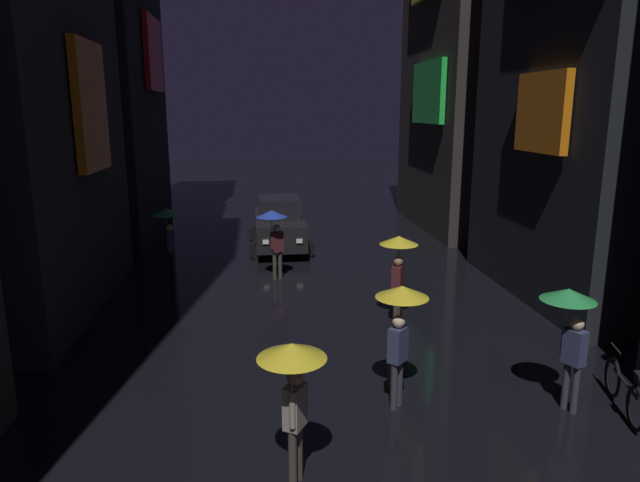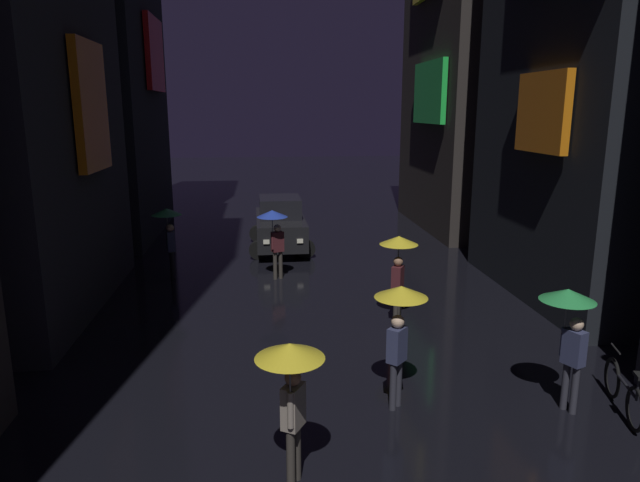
{
  "view_description": "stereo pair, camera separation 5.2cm",
  "coord_description": "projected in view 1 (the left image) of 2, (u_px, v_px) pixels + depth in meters",
  "views": [
    {
      "loc": [
        -1.41,
        -1.78,
        4.98
      ],
      "look_at": [
        0.0,
        11.13,
        1.98
      ],
      "focal_mm": 32.0,
      "sensor_mm": 36.0,
      "label": 1
    },
    {
      "loc": [
        -1.36,
        -1.79,
        4.98
      ],
      "look_at": [
        0.0,
        11.13,
        1.98
      ],
      "focal_mm": 32.0,
      "sensor_mm": 36.0,
      "label": 2
    }
  ],
  "objects": [
    {
      "name": "pedestrian_foreground_left_yellow",
      "position": [
        398.0,
        255.0,
        13.25
      ],
      "size": [
        0.9,
        0.9,
        2.12
      ],
      "color": "#38332D",
      "rests_on": "ground"
    },
    {
      "name": "pedestrian_midstreet_centre_yellow",
      "position": [
        293.0,
        374.0,
        7.31
      ],
      "size": [
        0.9,
        0.9,
        2.12
      ],
      "color": "#38332D",
      "rests_on": "ground"
    },
    {
      "name": "pedestrian_midstreet_left_blue",
      "position": [
        273.0,
        225.0,
        16.72
      ],
      "size": [
        0.9,
        0.9,
        2.12
      ],
      "color": "#38332D",
      "rests_on": "ground"
    },
    {
      "name": "pedestrian_near_crossing_green",
      "position": [
        167.0,
        224.0,
        16.93
      ],
      "size": [
        0.9,
        0.9,
        2.12
      ],
      "color": "black",
      "rests_on": "ground"
    },
    {
      "name": "building_right_far",
      "position": [
        472.0,
        57.0,
        23.43
      ],
      "size": [
        4.25,
        7.85,
        14.12
      ],
      "color": "#2D2826",
      "rests_on": "ground"
    },
    {
      "name": "bicycle_parked_at_storefront",
      "position": [
        624.0,
        391.0,
        9.53
      ],
      "size": [
        0.54,
        1.77,
        0.96
      ],
      "color": "black",
      "rests_on": "ground"
    },
    {
      "name": "pedestrian_foreground_right_green",
      "position": [
        570.0,
        316.0,
        9.39
      ],
      "size": [
        0.9,
        0.9,
        2.12
      ],
      "color": "#2D2D38",
      "rests_on": "ground"
    },
    {
      "name": "car_distant",
      "position": [
        279.0,
        224.0,
        20.59
      ],
      "size": [
        2.29,
        4.17,
        1.92
      ],
      "color": "black",
      "rests_on": "ground"
    },
    {
      "name": "building_right_mid",
      "position": [
        609.0,
        31.0,
        14.35
      ],
      "size": [
        4.25,
        7.05,
        13.79
      ],
      "color": "black",
      "rests_on": "ground"
    },
    {
      "name": "pedestrian_far_right_yellow",
      "position": [
        401.0,
        313.0,
        9.52
      ],
      "size": [
        0.9,
        0.9,
        2.12
      ],
      "color": "#2D2D38",
      "rests_on": "ground"
    }
  ]
}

